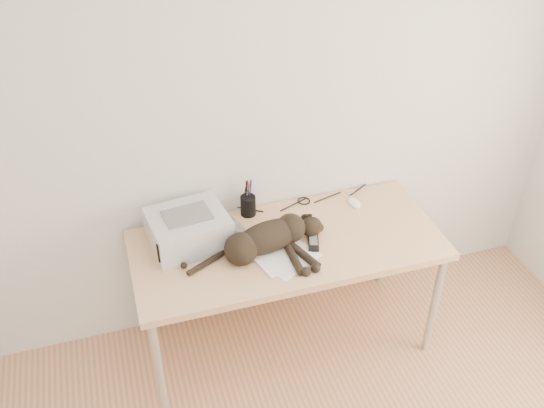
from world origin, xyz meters
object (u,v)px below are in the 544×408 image
object	(u,v)px
desk	(282,251)
pen_cup	(248,205)
printer	(189,229)
mouse	(354,201)
cat	(265,240)
mug	(209,217)

from	to	relation	value
desk	pen_cup	world-z (taller)	pen_cup
printer	mouse	size ratio (longest dim) A/B	4.06
printer	pen_cup	distance (m)	0.38
desk	printer	bearing A→B (deg)	173.13
cat	printer	bearing A→B (deg)	139.59
cat	mouse	bearing A→B (deg)	10.39
mug	cat	bearing A→B (deg)	-55.06
pen_cup	mouse	size ratio (longest dim) A/B	2.06
mug	mouse	distance (m)	0.81
cat	mouse	xyz separation A→B (m)	(0.60, 0.25, -0.06)
printer	mug	distance (m)	0.19
printer	pen_cup	xyz separation A→B (m)	(0.35, 0.15, -0.03)
desk	pen_cup	distance (m)	0.31
mug	pen_cup	size ratio (longest dim) A/B	0.43
desk	mouse	bearing A→B (deg)	14.78
cat	mug	bearing A→B (deg)	112.63
printer	cat	bearing A→B (deg)	-28.10
mug	mouse	bearing A→B (deg)	-4.22
desk	pen_cup	xyz separation A→B (m)	(-0.13, 0.20, 0.19)
cat	pen_cup	world-z (taller)	pen_cup
printer	mug	world-z (taller)	printer
printer	mug	xyz separation A→B (m)	(0.13, 0.12, -0.04)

